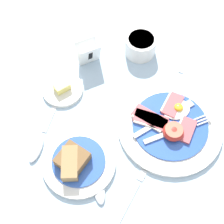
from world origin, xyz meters
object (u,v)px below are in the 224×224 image
(sugar_cup, at_px, (141,45))
(teaspoon_by_saucer, at_px, (101,201))
(teaspoon_stray, at_px, (179,78))
(fork_on_cloth, at_px, (135,189))
(bread_plate, at_px, (77,162))
(breakfast_plate, at_px, (170,125))
(number_card, at_px, (89,53))
(teaspoon_near_cup, at_px, (40,140))
(butter_dish, at_px, (63,89))

(sugar_cup, bearing_deg, teaspoon_by_saucer, -126.25)
(teaspoon_stray, height_order, fork_on_cloth, teaspoon_stray)
(bread_plate, bearing_deg, breakfast_plate, 0.79)
(number_card, bearing_deg, teaspoon_near_cup, -139.57)
(teaspoon_near_cup, distance_m, fork_on_cloth, 0.26)
(teaspoon_stray, relative_size, fork_on_cloth, 1.01)
(butter_dish, xyz_separation_m, teaspoon_stray, (0.31, -0.09, -0.00))
(sugar_cup, distance_m, butter_dish, 0.26)
(teaspoon_by_saucer, relative_size, teaspoon_near_cup, 1.17)
(breakfast_plate, bearing_deg, teaspoon_by_saucer, -154.53)
(butter_dish, bearing_deg, teaspoon_near_cup, -129.20)
(butter_dish, xyz_separation_m, teaspoon_by_saucer, (-0.01, -0.32, -0.00))
(number_card, height_order, teaspoon_by_saucer, number_card)
(sugar_cup, relative_size, teaspoon_by_saucer, 0.46)
(butter_dish, bearing_deg, breakfast_plate, -43.93)
(breakfast_plate, relative_size, bread_plate, 1.50)
(sugar_cup, relative_size, butter_dish, 0.81)
(bread_plate, distance_m, teaspoon_near_cup, 0.11)
(bread_plate, relative_size, fork_on_cloth, 1.15)
(number_card, relative_size, teaspoon_stray, 0.47)
(teaspoon_near_cup, height_order, teaspoon_stray, same)
(teaspoon_near_cup, bearing_deg, teaspoon_by_saucer, 60.71)
(butter_dish, relative_size, fork_on_cloth, 0.71)
(teaspoon_by_saucer, distance_m, teaspoon_near_cup, 0.22)
(number_card, xyz_separation_m, fork_on_cloth, (-0.03, -0.39, -0.04))
(breakfast_plate, relative_size, teaspoon_by_saucer, 1.39)
(teaspoon_stray, bearing_deg, sugar_cup, -113.77)
(breakfast_plate, relative_size, sugar_cup, 3.00)
(breakfast_plate, relative_size, teaspoon_near_cup, 1.63)
(bread_plate, distance_m, number_card, 0.31)
(bread_plate, height_order, number_card, number_card)
(sugar_cup, height_order, butter_dish, sugar_cup)
(teaspoon_by_saucer, bearing_deg, breakfast_plate, -52.96)
(number_card, xyz_separation_m, teaspoon_stray, (0.21, -0.15, -0.03))
(butter_dish, height_order, teaspoon_by_saucer, butter_dish)
(butter_dish, relative_size, teaspoon_near_cup, 0.67)
(butter_dish, bearing_deg, teaspoon_stray, -15.81)
(number_card, distance_m, teaspoon_by_saucer, 0.40)
(breakfast_plate, height_order, sugar_cup, sugar_cup)
(breakfast_plate, relative_size, butter_dish, 2.43)
(sugar_cup, relative_size, number_card, 1.21)
(teaspoon_near_cup, height_order, fork_on_cloth, teaspoon_near_cup)
(butter_dish, relative_size, teaspoon_by_saucer, 0.57)
(butter_dish, bearing_deg, sugar_cup, 9.55)
(butter_dish, bearing_deg, number_card, 32.63)
(breakfast_plate, bearing_deg, sugar_cup, 82.28)
(number_card, bearing_deg, sugar_cup, -11.13)
(bread_plate, bearing_deg, teaspoon_by_saucer, -79.42)
(breakfast_plate, distance_m, teaspoon_stray, 0.15)
(bread_plate, height_order, teaspoon_by_saucer, bread_plate)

